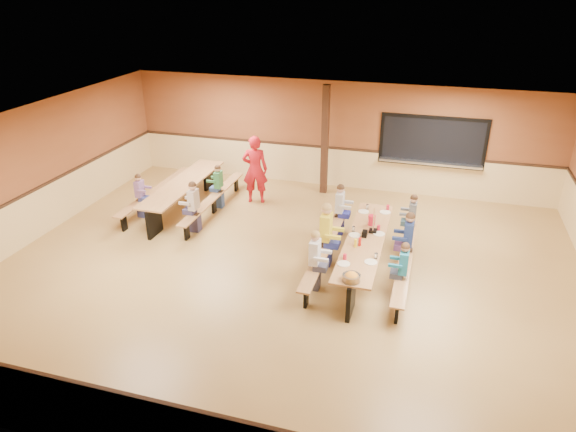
% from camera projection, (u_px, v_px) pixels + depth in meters
% --- Properties ---
extents(ground, '(12.00, 12.00, 0.00)m').
position_uv_depth(ground, '(286.00, 271.00, 10.65)').
color(ground, olive).
rests_on(ground, ground).
extents(room_envelope, '(12.04, 10.04, 3.02)m').
position_uv_depth(room_envelope, '(286.00, 241.00, 10.36)').
color(room_envelope, brown).
rests_on(room_envelope, ground).
extents(kitchen_pass_through, '(2.78, 0.28, 1.38)m').
position_uv_depth(kitchen_pass_through, '(432.00, 144.00, 13.66)').
color(kitchen_pass_through, black).
rests_on(kitchen_pass_through, ground).
extents(structural_post, '(0.18, 0.18, 3.00)m').
position_uv_depth(structural_post, '(325.00, 141.00, 13.88)').
color(structural_post, black).
rests_on(structural_post, ground).
extents(cafeteria_table_main, '(1.91, 3.70, 0.74)m').
position_uv_depth(cafeteria_table_main, '(365.00, 248.00, 10.42)').
color(cafeteria_table_main, '#9D6C3E').
rests_on(cafeteria_table_main, ground).
extents(cafeteria_table_second, '(1.91, 3.70, 0.74)m').
position_uv_depth(cafeteria_table_second, '(184.00, 190.00, 13.25)').
color(cafeteria_table_second, '#9D6C3E').
rests_on(cafeteria_table_second, ground).
extents(seated_child_white_left, '(0.38, 0.31, 1.24)m').
position_uv_depth(seated_child_white_left, '(315.00, 261.00, 9.79)').
color(seated_child_white_left, white).
rests_on(seated_child_white_left, ground).
extents(seated_adult_yellow, '(0.45, 0.37, 1.38)m').
position_uv_depth(seated_adult_yellow, '(326.00, 235.00, 10.61)').
color(seated_adult_yellow, yellow).
rests_on(seated_adult_yellow, ground).
extents(seated_child_grey_left, '(0.38, 0.31, 1.22)m').
position_uv_depth(seated_child_grey_left, '(340.00, 210.00, 11.94)').
color(seated_child_grey_left, '#B6B6B6').
rests_on(seated_child_grey_left, ground).
extents(seated_child_teal_right, '(0.35, 0.28, 1.16)m').
position_uv_depth(seated_child_teal_right, '(403.00, 271.00, 9.51)').
color(seated_child_teal_right, '#1B6B87').
rests_on(seated_child_teal_right, ground).
extents(seated_child_navy_right, '(0.40, 0.33, 1.27)m').
position_uv_depth(seated_child_navy_right, '(408.00, 242.00, 10.46)').
color(seated_child_navy_right, navy).
rests_on(seated_child_navy_right, ground).
extents(seated_child_char_right, '(0.35, 0.29, 1.18)m').
position_uv_depth(seated_child_char_right, '(412.00, 220.00, 11.50)').
color(seated_child_char_right, '#54585E').
rests_on(seated_child_char_right, ground).
extents(seated_child_purple_sec, '(0.33, 0.27, 1.12)m').
position_uv_depth(seated_child_purple_sec, '(140.00, 196.00, 12.81)').
color(seated_child_purple_sec, slate).
rests_on(seated_child_purple_sec, ground).
extents(seated_child_green_sec, '(0.34, 0.28, 1.15)m').
position_uv_depth(seated_child_green_sec, '(219.00, 187.00, 13.33)').
color(seated_child_green_sec, '#327843').
rests_on(seated_child_green_sec, ground).
extents(seated_child_tan_sec, '(0.38, 0.31, 1.24)m').
position_uv_depth(seated_child_tan_sec, '(194.00, 207.00, 12.05)').
color(seated_child_tan_sec, '#A89689').
rests_on(seated_child_tan_sec, ground).
extents(standing_woman, '(0.75, 0.58, 1.83)m').
position_uv_depth(standing_woman, '(255.00, 169.00, 13.52)').
color(standing_woman, '#AE131D').
rests_on(standing_woman, ground).
extents(punch_pitcher, '(0.16, 0.16, 0.22)m').
position_uv_depth(punch_pitcher, '(372.00, 220.00, 10.88)').
color(punch_pitcher, red).
rests_on(punch_pitcher, cafeteria_table_main).
extents(chip_bowl, '(0.32, 0.32, 0.15)m').
position_uv_depth(chip_bowl, '(351.00, 277.00, 8.89)').
color(chip_bowl, '#FFAC28').
rests_on(chip_bowl, cafeteria_table_main).
extents(napkin_dispenser, '(0.10, 0.14, 0.13)m').
position_uv_depth(napkin_dispenser, '(365.00, 234.00, 10.40)').
color(napkin_dispenser, black).
rests_on(napkin_dispenser, cafeteria_table_main).
extents(condiment_mustard, '(0.06, 0.06, 0.17)m').
position_uv_depth(condiment_mustard, '(356.00, 243.00, 10.00)').
color(condiment_mustard, yellow).
rests_on(condiment_mustard, cafeteria_table_main).
extents(condiment_ketchup, '(0.06, 0.06, 0.17)m').
position_uv_depth(condiment_ketchup, '(360.00, 242.00, 10.05)').
color(condiment_ketchup, '#B2140F').
rests_on(condiment_ketchup, cafeteria_table_main).
extents(table_paddle, '(0.16, 0.16, 0.56)m').
position_uv_depth(table_paddle, '(373.00, 226.00, 10.55)').
color(table_paddle, black).
rests_on(table_paddle, cafeteria_table_main).
extents(place_settings, '(0.65, 3.30, 0.11)m').
position_uv_depth(place_settings, '(365.00, 237.00, 10.31)').
color(place_settings, beige).
rests_on(place_settings, cafeteria_table_main).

